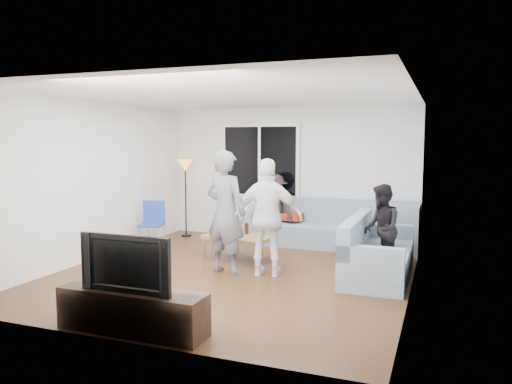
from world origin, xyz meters
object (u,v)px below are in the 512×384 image
at_px(spectator_back, 274,208).
at_px(tv_console, 132,311).
at_px(coffee_table, 238,248).
at_px(side_chair, 151,225).
at_px(player_left, 226,212).
at_px(spectator_right, 381,229).
at_px(television, 131,262).
at_px(sofa_back_section, 307,223).
at_px(floor_lamp, 186,198).
at_px(sofa_right_section, 379,247).
at_px(player_right, 268,218).

height_order(spectator_back, tv_console, spectator_back).
distance_m(coffee_table, side_chair, 1.80).
xyz_separation_m(player_left, tv_console, (0.04, -2.43, -0.69)).
relative_size(spectator_right, television, 1.29).
bearing_deg(sofa_back_section, floor_lamp, -179.03).
distance_m(coffee_table, spectator_right, 2.34).
distance_m(spectator_back, tv_console, 4.82).
relative_size(coffee_table, television, 1.07).
distance_m(sofa_back_section, coffee_table, 1.71).
bearing_deg(side_chair, television, -75.44).
bearing_deg(floor_lamp, tv_console, -67.38).
xyz_separation_m(sofa_right_section, floor_lamp, (-4.07, 1.69, 0.36)).
height_order(sofa_back_section, player_left, player_left).
height_order(coffee_table, side_chair, side_chair).
xyz_separation_m(side_chair, floor_lamp, (0.00, 1.29, 0.35)).
bearing_deg(floor_lamp, sofa_back_section, 0.97).
xyz_separation_m(spectator_right, tv_console, (-2.10, -3.24, -0.44)).
bearing_deg(spectator_right, coffee_table, -106.30).
distance_m(coffee_table, spectator_back, 1.62).
bearing_deg(player_left, sofa_right_section, -152.81).
bearing_deg(floor_lamp, spectator_right, -20.03).
distance_m(sofa_back_section, player_right, 2.31).
height_order(coffee_table, player_right, player_right).
relative_size(spectator_right, spectator_back, 1.01).
xyz_separation_m(player_right, spectator_right, (1.51, 0.74, -0.19)).
height_order(player_left, spectator_back, player_left).
relative_size(spectator_back, tv_console, 0.82).
bearing_deg(floor_lamp, side_chair, -90.00).
bearing_deg(side_chair, spectator_back, 20.61).
distance_m(sofa_right_section, tv_console, 3.70).
bearing_deg(sofa_back_section, television, -96.81).
bearing_deg(sofa_back_section, player_left, -104.70).
bearing_deg(tv_console, side_chair, 119.81).
height_order(coffee_table, tv_console, tv_console).
bearing_deg(spectator_back, sofa_back_section, 16.18).
height_order(sofa_right_section, player_right, player_right).
height_order(coffee_table, television, television).
relative_size(sofa_back_section, spectator_right, 1.74).
height_order(spectator_back, television, spectator_back).
bearing_deg(tv_console, player_left, 91.03).
relative_size(coffee_table, floor_lamp, 0.71).
bearing_deg(sofa_back_section, tv_console, -96.81).
bearing_deg(sofa_right_section, spectator_right, 0.00).
relative_size(sofa_back_section, player_right, 1.35).
xyz_separation_m(coffee_table, television, (0.19, -3.25, 0.54)).
height_order(sofa_back_section, sofa_right_section, same).
distance_m(spectator_right, television, 3.87).
relative_size(side_chair, floor_lamp, 0.55).
height_order(sofa_right_section, spectator_back, spectator_back).
height_order(floor_lamp, spectator_back, floor_lamp).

